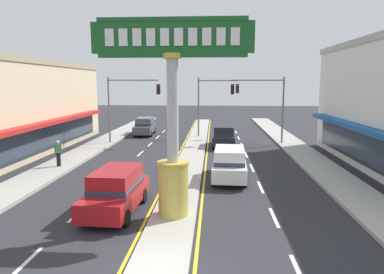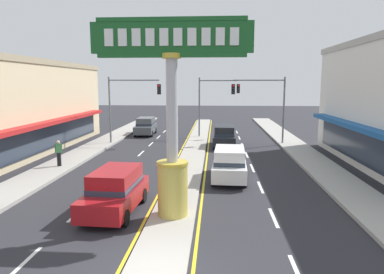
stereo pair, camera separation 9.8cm
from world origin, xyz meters
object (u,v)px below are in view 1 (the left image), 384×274
object	(u,v)px
traffic_light_left_side	(128,99)
suv_near_left_lane	(116,190)
traffic_light_right_side	(264,99)
suv_near_right_lane	(229,163)
traffic_light_median_far	(213,97)
pedestrian_near_kerb	(58,152)
suv_mid_left_lane	(224,136)
district_sign	(173,125)
storefront_left	(1,107)
suv_far_right_lane	(145,126)

from	to	relation	value
traffic_light_left_side	suv_near_left_lane	size ratio (longest dim) A/B	1.32
traffic_light_right_side	suv_near_right_lane	xyz separation A→B (m)	(-3.59, -12.25, -3.26)
suv_near_left_lane	traffic_light_median_far	bearing A→B (deg)	79.17
suv_near_right_lane	pedestrian_near_kerb	size ratio (longest dim) A/B	2.72
traffic_light_right_side	suv_near_left_lane	size ratio (longest dim) A/B	1.32
suv_near_left_lane	suv_mid_left_lane	xyz separation A→B (m)	(5.18, 16.49, 0.00)
district_sign	traffic_light_left_side	bearing A→B (deg)	109.40
storefront_left	traffic_light_left_side	xyz separation A→B (m)	(9.25, 4.31, 0.50)
traffic_light_left_side	suv_far_right_lane	bearing A→B (deg)	87.41
traffic_light_left_side	suv_near_right_lane	size ratio (longest dim) A/B	1.32
traffic_light_median_far	district_sign	bearing A→B (deg)	-94.01
storefront_left	suv_near_right_lane	world-z (taller)	storefront_left
traffic_light_right_side	suv_near_left_lane	bearing A→B (deg)	-116.19
traffic_light_left_side	suv_far_right_lane	distance (m)	7.05
suv_near_right_lane	pedestrian_near_kerb	bearing A→B (deg)	170.04
storefront_left	suv_near_right_lane	bearing A→B (deg)	-21.50
district_sign	suv_near_left_lane	bearing A→B (deg)	167.98
traffic_light_right_side	traffic_light_median_far	distance (m)	6.02
traffic_light_right_side	suv_far_right_lane	size ratio (longest dim) A/B	1.33
suv_near_right_lane	suv_far_right_lane	size ratio (longest dim) A/B	1.00
suv_mid_left_lane	pedestrian_near_kerb	world-z (taller)	suv_mid_left_lane
district_sign	traffic_light_left_side	xyz separation A→B (m)	(-6.18, 17.56, 0.29)
traffic_light_left_side	traffic_light_right_side	size ratio (longest dim) A/B	1.00
traffic_light_right_side	traffic_light_left_side	bearing A→B (deg)	-176.13
suv_near_left_lane	pedestrian_near_kerb	size ratio (longest dim) A/B	2.73
storefront_left	suv_far_right_lane	world-z (taller)	storefront_left
suv_near_right_lane	suv_near_left_lane	size ratio (longest dim) A/B	1.00
traffic_light_median_far	suv_near_left_lane	world-z (taller)	traffic_light_median_far
district_sign	suv_far_right_lane	xyz separation A→B (m)	(-5.90, 23.80, -2.98)
suv_far_right_lane	storefront_left	bearing A→B (deg)	-132.09
traffic_light_right_side	suv_near_right_lane	world-z (taller)	traffic_light_right_side
suv_near_right_lane	traffic_light_median_far	bearing A→B (deg)	93.66
suv_far_right_lane	suv_near_left_lane	distance (m)	23.48
suv_far_right_lane	pedestrian_near_kerb	world-z (taller)	suv_far_right_lane
traffic_light_left_side	traffic_light_right_side	xyz separation A→B (m)	(12.36, 0.84, 0.00)
suv_near_left_lane	traffic_light_right_side	bearing A→B (deg)	63.81
district_sign	suv_near_left_lane	xyz separation A→B (m)	(-2.59, 0.55, -2.98)
storefront_left	suv_near_right_lane	size ratio (longest dim) A/B	5.00
traffic_light_left_side	pedestrian_near_kerb	distance (m)	10.23
suv_near_right_lane	traffic_light_left_side	bearing A→B (deg)	127.56
traffic_light_left_side	suv_far_right_lane	world-z (taller)	traffic_light_left_side
traffic_light_right_side	pedestrian_near_kerb	xyz separation A→B (m)	(-14.76, -10.29, -3.09)
traffic_light_left_side	traffic_light_median_far	distance (m)	9.06
suv_near_right_lane	suv_mid_left_lane	xyz separation A→B (m)	(-0.00, 10.90, 0.00)
suv_near_left_lane	suv_mid_left_lane	distance (m)	17.29
district_sign	suv_mid_left_lane	xyz separation A→B (m)	(2.59, 17.04, -2.98)
storefront_left	traffic_light_median_far	xyz separation A→B (m)	(16.99, 9.01, 0.45)
suv_mid_left_lane	suv_far_right_lane	bearing A→B (deg)	141.49
traffic_light_left_side	district_sign	bearing A→B (deg)	-70.60
traffic_light_median_far	pedestrian_near_kerb	world-z (taller)	traffic_light_median_far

